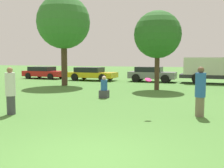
% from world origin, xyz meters
% --- Properties ---
extents(ground_plane, '(120.00, 120.00, 0.00)m').
position_xyz_m(ground_plane, '(0.00, 0.00, 0.00)').
color(ground_plane, '#477A33').
extents(person_thrower, '(0.36, 0.36, 1.75)m').
position_xyz_m(person_thrower, '(-4.39, 3.10, 0.87)').
color(person_thrower, '#3F3F47').
rests_on(person_thrower, ground).
extents(person_catcher, '(0.36, 0.36, 1.77)m').
position_xyz_m(person_catcher, '(2.22, 4.97, 0.89)').
color(person_catcher, '#726651').
rests_on(person_catcher, ground).
extents(frisbee, '(0.26, 0.23, 0.16)m').
position_xyz_m(frisbee, '(0.48, 4.34, 1.32)').
color(frisbee, '#F21E72').
extents(bystander_sitting, '(0.46, 0.39, 1.16)m').
position_xyz_m(bystander_sitting, '(-2.55, 8.02, 0.47)').
color(bystander_sitting, '#3F3F47').
rests_on(bystander_sitting, ground).
extents(tree_0, '(4.01, 4.01, 6.80)m').
position_xyz_m(tree_0, '(-7.64, 12.98, 4.76)').
color(tree_0, '#473323').
rests_on(tree_0, ground).
extents(tree_1, '(3.07, 3.07, 5.14)m').
position_xyz_m(tree_1, '(-0.48, 12.44, 3.58)').
color(tree_1, '#473323').
rests_on(tree_1, ground).
extents(parked_car_red, '(4.41, 2.23, 1.22)m').
position_xyz_m(parked_car_red, '(-13.04, 18.41, 0.64)').
color(parked_car_red, red).
rests_on(parked_car_red, ground).
extents(parked_car_yellow, '(4.57, 2.20, 1.23)m').
position_xyz_m(parked_car_yellow, '(-7.46, 17.84, 0.67)').
color(parked_car_yellow, gold).
rests_on(parked_car_yellow, ground).
extents(parked_car_grey, '(4.19, 2.00, 1.32)m').
position_xyz_m(parked_car_grey, '(-1.88, 18.26, 0.70)').
color(parked_car_grey, slate).
rests_on(parked_car_grey, ground).
extents(delivery_truck_white, '(6.51, 2.43, 2.14)m').
position_xyz_m(delivery_truck_white, '(3.79, 18.16, 1.21)').
color(delivery_truck_white, '#2D2D33').
rests_on(delivery_truck_white, ground).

